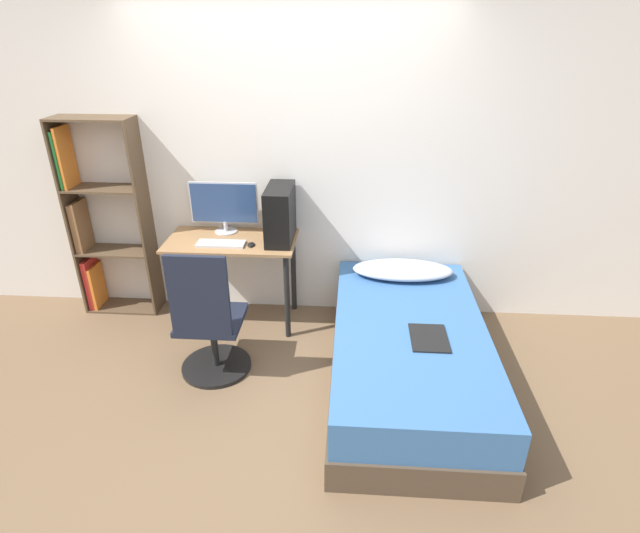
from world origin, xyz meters
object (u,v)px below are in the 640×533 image
at_px(office_chair, 210,329).
at_px(keyboard, 221,244).
at_px(bed, 408,354).
at_px(monitor, 224,205).
at_px(bookshelf, 100,225).
at_px(pc_tower, 280,214).

height_order(office_chair, keyboard, office_chair).
distance_m(bed, monitor, 1.87).
bearing_deg(bookshelf, keyboard, -12.74).
bearing_deg(office_chair, bed, 0.61).
relative_size(bed, monitor, 3.56).
bearing_deg(keyboard, bookshelf, 167.26).
bearing_deg(office_chair, keyboard, 93.82).
bearing_deg(bookshelf, pc_tower, -4.03).
xyz_separation_m(bookshelf, pc_tower, (1.55, -0.11, 0.18)).
xyz_separation_m(bed, pc_tower, (-0.99, 0.75, 0.74)).
bearing_deg(bed, office_chair, -179.39).
height_order(office_chair, bed, office_chair).
relative_size(bookshelf, keyboard, 4.46).
relative_size(office_chair, pc_tower, 2.32).
xyz_separation_m(bed, monitor, (-1.46, 0.89, 0.75)).
bearing_deg(bookshelf, monitor, 1.35).
height_order(bed, monitor, monitor).
distance_m(bed, pc_tower, 1.44).
relative_size(bookshelf, monitor, 3.01).
relative_size(bookshelf, office_chair, 1.65).
height_order(monitor, pc_tower, pc_tower).
bearing_deg(monitor, bed, -31.26).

